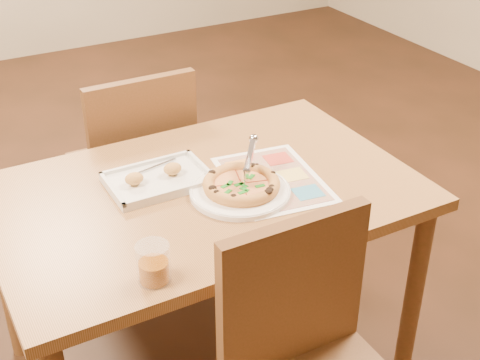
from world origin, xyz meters
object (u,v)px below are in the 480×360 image
menu (273,179)px  pizza (241,184)px  plate (240,192)px  appetizer_tray (158,180)px  chair_near (310,349)px  chair_far (137,152)px  dining_table (205,212)px  glass_tumbler (154,266)px  pizza_cutter (249,160)px

menu → pizza: bearing=-171.7°
plate → appetizer_tray: bearing=137.5°
chair_near → appetizer_tray: chair_near is taller
chair_far → appetizer_tray: bearing=77.4°
pizza → plate: bearing=-141.8°
dining_table → appetizer_tray: bearing=139.4°
chair_near → glass_tumbler: (-0.30, 0.26, 0.20)m
glass_tumbler → chair_near: bearing=-40.7°
menu → glass_tumbler: bearing=-151.4°
appetizer_tray → menu: 0.36m
chair_near → glass_tumbler: size_ratio=4.42×
chair_far → pizza: chair_far is taller
plate → pizza_cutter: pizza_cutter is taller
chair_far → pizza_cutter: size_ratio=3.41×
dining_table → chair_near: chair_near is taller
dining_table → pizza: (0.09, -0.08, 0.11)m
pizza_cutter → chair_far: bearing=50.7°
pizza_cutter → appetizer_tray: (-0.24, 0.15, -0.08)m
chair_near → menu: bearing=68.4°
dining_table → chair_far: size_ratio=2.77×
pizza_cutter → appetizer_tray: bearing=98.2°
chair_near → glass_tumbler: 0.45m
chair_near → appetizer_tray: (-0.11, 0.70, 0.17)m
menu → dining_table: bearing=165.2°
plate → menu: 0.14m
pizza_cutter → glass_tumbler: pizza_cutter is taller
pizza → pizza_cutter: 0.08m
chair_near → chair_far: bearing=90.0°
dining_table → pizza_cutter: bearing=-21.2°
chair_far → pizza: 0.71m
chair_near → chair_far: (-0.00, 1.20, 0.00)m
plate → appetizer_tray: 0.26m
chair_near → plate: bearing=81.0°
plate → dining_table: bearing=135.1°
menu → pizza_cutter: bearing=175.7°
pizza_cutter → dining_table: bearing=108.2°
dining_table → chair_far: 0.61m
chair_far → glass_tumbler: bearing=72.1°
pizza → appetizer_tray: size_ratio=0.75×
plate → menu: size_ratio=0.77×
pizza_cutter → menu: size_ratio=0.35×
plate → pizza: bearing=38.2°
chair_far → glass_tumbler: 1.01m
chair_far → glass_tumbler: chair_far is taller
glass_tumbler → menu: (0.52, 0.28, -0.04)m
dining_table → pizza: size_ratio=5.47×
pizza → glass_tumbler: size_ratio=2.24×
plate → pizza_cutter: bearing=32.7°
pizza → menu: size_ratio=0.60×
chair_far → plate: 0.71m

